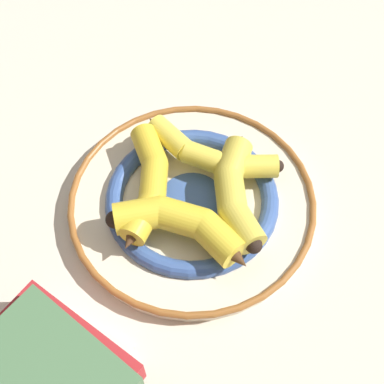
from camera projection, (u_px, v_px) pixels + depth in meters
The scene contains 6 objects.
ground_plane at pixel (180, 190), 0.73m from camera, with size 2.80×2.80×0.00m, color beige.
decorative_bowl at pixel (192, 202), 0.70m from camera, with size 0.32×0.32×0.03m.
banana_a at pixel (235, 190), 0.66m from camera, with size 0.16×0.10×0.04m.
banana_b at pixel (182, 225), 0.63m from camera, with size 0.07×0.18×0.04m.
banana_c at pixel (148, 184), 0.67m from camera, with size 0.18×0.09×0.03m.
banana_d at pixel (207, 154), 0.70m from camera, with size 0.06×0.20×0.03m.
Camera 1 is at (0.35, 0.18, 0.61)m, focal length 50.00 mm.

